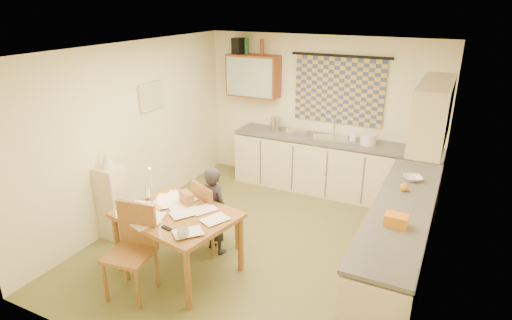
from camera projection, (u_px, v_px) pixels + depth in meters
The scene contains 44 objects.
floor at pixel (261, 243), 5.66m from camera, with size 4.00×4.50×0.02m, color brown.
ceiling at pixel (262, 48), 4.77m from camera, with size 4.00×4.50×0.02m, color white.
wall_back at pixel (320, 113), 7.11m from camera, with size 4.00×0.02×2.50m, color #F4EFBF.
wall_front at pixel (136, 243), 3.32m from camera, with size 4.00×0.02×2.50m, color #F4EFBF.
wall_left at pixel (134, 133), 6.05m from camera, with size 0.02×4.50×2.50m, color #F4EFBF.
wall_right at pixel (438, 184), 4.38m from camera, with size 0.02×4.50×2.50m, color #F4EFBF.
window_blind at pixel (339, 91), 6.81m from camera, with size 1.45×0.03×1.05m, color #354473.
curtain_rod at pixel (341, 56), 6.60m from camera, with size 0.04×0.04×1.60m, color black.
wall_cabinet at pixel (253, 76), 7.24m from camera, with size 0.90×0.34×0.70m, color brown.
wall_cabinet_glass at pixel (249, 77), 7.10m from camera, with size 0.84×0.02×0.64m, color #99B2A5.
upper_cabinet_right at pixel (433, 113), 4.70m from camera, with size 0.34×1.30×0.70m, color beige.
framed_print at pixel (151, 96), 6.21m from camera, with size 0.04×0.50×0.40m, color beige.
print_canvas at pixel (153, 96), 6.20m from camera, with size 0.01×0.42×0.32m, color white.
counter_back at pixel (332, 167), 6.99m from camera, with size 3.30×0.62×0.92m.
counter_right at pixel (398, 243), 4.82m from camera, with size 0.62×2.95×0.92m.
stove at pixel (377, 304), 3.88m from camera, with size 0.56×0.56×0.88m.
sink at pixel (330, 141), 6.86m from camera, with size 0.55×0.45×0.10m, color silver.
tap at pixel (334, 128), 6.95m from camera, with size 0.03×0.03×0.28m, color silver.
dish_rack at pixel (296, 132), 7.08m from camera, with size 0.35×0.30×0.06m, color silver.
kettle at pixel (276, 124), 7.20m from camera, with size 0.18×0.18×0.24m, color silver.
mixing_bowl at pixel (368, 139), 6.57m from camera, with size 0.24×0.24×0.16m, color white.
soap_bottle at pixel (353, 135), 6.71m from camera, with size 0.10×0.10×0.20m, color white.
bowl at pixel (413, 178), 5.28m from camera, with size 0.29×0.29×0.05m, color white.
orange_bag at pixel (396, 220), 4.22m from camera, with size 0.22×0.16×0.12m, color orange.
fruit_orange at pixel (404, 187), 4.98m from camera, with size 0.10×0.10×0.10m, color orange.
speaker at pixel (239, 46), 7.18m from camera, with size 0.16×0.20×0.26m, color black.
bottle_green at pixel (247, 46), 7.12m from camera, with size 0.07×0.07×0.26m, color #195926.
bottle_brown at pixel (262, 47), 7.00m from camera, with size 0.07×0.07×0.26m, color brown.
dining_table at pixel (179, 242), 4.98m from camera, with size 1.44×1.20×0.75m.
chair_far at pixel (216, 228), 5.45m from camera, with size 0.56×0.56×0.93m.
chair_near at pixel (132, 268), 4.61m from camera, with size 0.52×0.52×1.01m.
person at pixel (215, 210), 5.30m from camera, with size 0.49×0.40×1.15m, color black.
shelf_stand at pixel (113, 203), 5.65m from camera, with size 0.32×0.30×1.00m, color beige.
lampshade at pixel (107, 159), 5.43m from camera, with size 0.20×0.20×0.22m, color beige.
letter_rack at pixel (187, 199), 5.02m from camera, with size 0.22×0.10×0.16m, color brown.
mug at pixel (183, 233), 4.34m from camera, with size 0.17×0.17×0.10m, color white.
magazine at pixel (132, 210), 4.88m from camera, with size 0.21×0.26×0.02m, color maroon.
book at pixel (147, 206), 4.98m from camera, with size 0.28×0.31×0.02m, color orange.
orange_box at pixel (138, 213), 4.80m from camera, with size 0.12×0.08×0.04m, color orange.
eyeglasses at pixel (167, 228), 4.52m from camera, with size 0.13×0.04×0.02m, color black.
candle_holder at pixel (148, 193), 5.12m from camera, with size 0.06×0.06×0.18m, color silver.
candle at pixel (150, 177), 5.07m from camera, with size 0.02×0.02×0.22m, color white.
candle_flame at pixel (149, 169), 5.01m from camera, with size 0.02×0.02×0.02m, color #FFCC66.
papers at pixel (169, 211), 4.88m from camera, with size 1.31×1.03×0.03m.
Camera 1 is at (2.11, -4.42, 3.04)m, focal length 30.00 mm.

